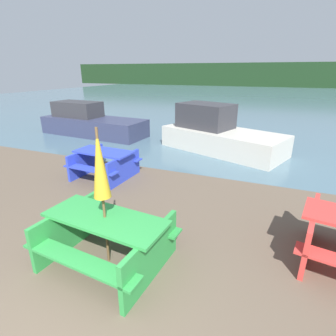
{
  "coord_description": "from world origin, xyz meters",
  "views": [
    {
      "loc": [
        1.78,
        -0.78,
        2.69
      ],
      "look_at": [
        -0.08,
        3.78,
        0.85
      ],
      "focal_mm": 28.0,
      "sensor_mm": 36.0,
      "label": 1
    }
  ],
  "objects": [
    {
      "name": "boat",
      "position": [
        -0.02,
        8.32,
        0.58
      ],
      "size": [
        4.56,
        3.14,
        1.59
      ],
      "rotation": [
        0.0,
        0.0,
        -0.36
      ],
      "color": "beige",
      "rests_on": "water"
    },
    {
      "name": "boat_second",
      "position": [
        -5.75,
        8.62,
        0.52
      ],
      "size": [
        4.88,
        1.94,
        1.4
      ],
      "rotation": [
        0.0,
        0.0,
        -0.08
      ],
      "color": "#333856",
      "rests_on": "water"
    },
    {
      "name": "water",
      "position": [
        0.0,
        30.71,
        -0.0
      ],
      "size": [
        60.0,
        50.0,
        0.0
      ],
      "color": "slate",
      "rests_on": "ground_plane"
    },
    {
      "name": "umbrella_gold",
      "position": [
        -0.26,
        1.86,
        1.53
      ],
      "size": [
        0.24,
        0.24,
        2.03
      ],
      "color": "brown",
      "rests_on": "ground_plane"
    },
    {
      "name": "picnic_table_green",
      "position": [
        -0.26,
        1.86,
        0.45
      ],
      "size": [
        1.9,
        1.53,
        0.75
      ],
      "rotation": [
        0.0,
        0.0,
        -0.09
      ],
      "color": "green",
      "rests_on": "ground_plane"
    },
    {
      "name": "far_treeline",
      "position": [
        0.0,
        50.71,
        2.0
      ],
      "size": [
        80.0,
        1.6,
        4.0
      ],
      "color": "#193319",
      "rests_on": "water"
    },
    {
      "name": "picnic_table_blue",
      "position": [
        -2.24,
        4.64,
        0.43
      ],
      "size": [
        1.58,
        1.46,
        0.72
      ],
      "rotation": [
        0.0,
        0.0,
        -0.05
      ],
      "color": "blue",
      "rests_on": "ground_plane"
    }
  ]
}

